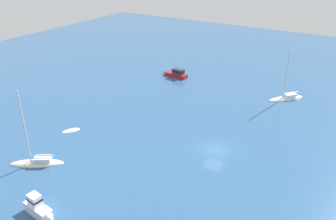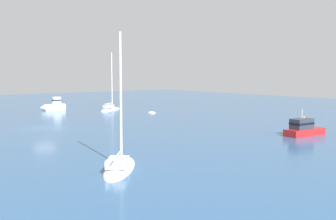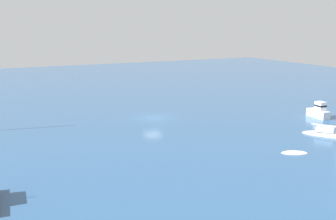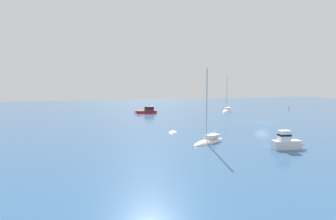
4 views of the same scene
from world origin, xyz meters
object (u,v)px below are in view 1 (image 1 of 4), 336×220
cabin_cruiser (176,73)px  yacht (37,162)px  ketch (286,98)px  dinghy (71,131)px  powerboat (39,209)px

cabin_cruiser → yacht: 38.17m
ketch → dinghy: bearing=1.5°
dinghy → powerboat: bearing=-116.0°
ketch → powerboat: bearing=23.9°
ketch → powerboat: 46.96m
yacht → dinghy: bearing=-106.0°
cabin_cruiser → yacht: yacht is taller
dinghy → powerboat: 18.48m
ketch → dinghy: size_ratio=3.26×
powerboat → cabin_cruiser: 45.40m
cabin_cruiser → ketch: bearing=-174.0°
powerboat → cabin_cruiser: (-44.35, -9.73, -0.11)m
ketch → cabin_cruiser: 23.45m
dinghy → yacht: size_ratio=0.28×
cabin_cruiser → dinghy: bearing=92.3°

